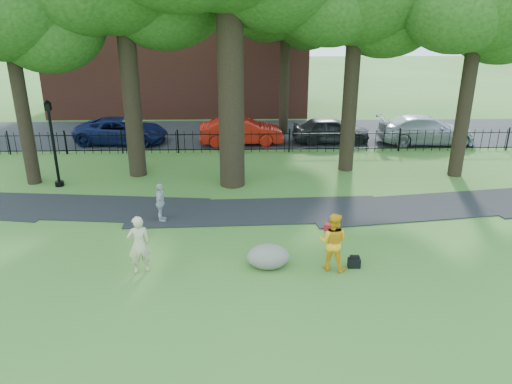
{
  "coord_description": "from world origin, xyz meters",
  "views": [
    {
      "loc": [
        0.46,
        -14.05,
        7.82
      ],
      "look_at": [
        0.91,
        2.0,
        1.57
      ],
      "focal_mm": 35.0,
      "sensor_mm": 36.0,
      "label": 1
    }
  ],
  "objects_px": {
    "boulder": "(268,255)",
    "woman": "(139,244)",
    "man": "(333,242)",
    "red_sedan": "(241,131)",
    "lamppost": "(54,145)"
  },
  "relations": [
    {
      "from": "man",
      "to": "boulder",
      "type": "bearing_deg",
      "value": 13.29
    },
    {
      "from": "lamppost",
      "to": "red_sedan",
      "type": "height_order",
      "value": "lamppost"
    },
    {
      "from": "man",
      "to": "boulder",
      "type": "xyz_separation_m",
      "value": [
        -1.95,
        0.22,
        -0.54
      ]
    },
    {
      "from": "boulder",
      "to": "red_sedan",
      "type": "relative_size",
      "value": 0.28
    },
    {
      "from": "man",
      "to": "red_sedan",
      "type": "bearing_deg",
      "value": -59.3
    },
    {
      "from": "woman",
      "to": "man",
      "type": "bearing_deg",
      "value": 161.84
    },
    {
      "from": "boulder",
      "to": "woman",
      "type": "bearing_deg",
      "value": -176.63
    },
    {
      "from": "man",
      "to": "lamppost",
      "type": "relative_size",
      "value": 0.48
    },
    {
      "from": "man",
      "to": "red_sedan",
      "type": "distance_m",
      "value": 14.53
    },
    {
      "from": "boulder",
      "to": "red_sedan",
      "type": "height_order",
      "value": "red_sedan"
    },
    {
      "from": "red_sedan",
      "to": "boulder",
      "type": "bearing_deg",
      "value": 179.86
    },
    {
      "from": "woman",
      "to": "lamppost",
      "type": "relative_size",
      "value": 0.48
    },
    {
      "from": "boulder",
      "to": "red_sedan",
      "type": "distance_m",
      "value": 14.07
    },
    {
      "from": "woman",
      "to": "red_sedan",
      "type": "height_order",
      "value": "woman"
    },
    {
      "from": "boulder",
      "to": "man",
      "type": "bearing_deg",
      "value": -6.37
    }
  ]
}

